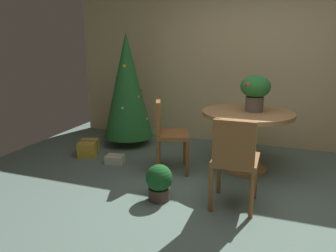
{
  "coord_description": "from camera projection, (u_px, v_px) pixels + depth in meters",
  "views": [
    {
      "loc": [
        0.34,
        -2.82,
        1.54
      ],
      "look_at": [
        -0.87,
        0.58,
        0.61
      ],
      "focal_mm": 33.71,
      "sensor_mm": 36.0,
      "label": 1
    }
  ],
  "objects": [
    {
      "name": "round_dining_table",
      "position": [
        247.0,
        127.0,
        3.86
      ],
      "size": [
        1.1,
        1.1,
        0.76
      ],
      "color": "#B27F4C",
      "rests_on": "ground_plane"
    },
    {
      "name": "wooden_chair_near",
      "position": [
        235.0,
        158.0,
        2.94
      ],
      "size": [
        0.42,
        0.45,
        0.9
      ],
      "color": "brown",
      "rests_on": "ground_plane"
    },
    {
      "name": "back_wall_panel",
      "position": [
        258.0,
        61.0,
        4.75
      ],
      "size": [
        6.0,
        0.1,
        2.6
      ],
      "primitive_type": "cube",
      "color": "beige",
      "rests_on": "ground_plane"
    },
    {
      "name": "holiday_tree",
      "position": [
        127.0,
        86.0,
        4.8
      ],
      "size": [
        0.76,
        0.76,
        1.72
      ],
      "color": "brown",
      "rests_on": "ground_plane"
    },
    {
      "name": "wooden_chair_left",
      "position": [
        167.0,
        131.0,
        3.86
      ],
      "size": [
        0.52,
        0.55,
        0.9
      ],
      "color": "brown",
      "rests_on": "ground_plane"
    },
    {
      "name": "gift_box_gold",
      "position": [
        88.0,
        148.0,
        4.52
      ],
      "size": [
        0.34,
        0.38,
        0.21
      ],
      "color": "gold",
      "rests_on": "ground_plane"
    },
    {
      "name": "flower_vase",
      "position": [
        255.0,
        90.0,
        3.75
      ],
      "size": [
        0.35,
        0.35,
        0.43
      ],
      "color": "#665B51",
      "rests_on": "round_dining_table"
    },
    {
      "name": "ground_plane",
      "position": [
        232.0,
        208.0,
        3.06
      ],
      "size": [
        6.6,
        6.6,
        0.0
      ],
      "primitive_type": "plane",
      "color": "slate"
    },
    {
      "name": "potted_plant",
      "position": [
        159.0,
        182.0,
        3.18
      ],
      "size": [
        0.27,
        0.27,
        0.38
      ],
      "color": "#4C382D",
      "rests_on": "ground_plane"
    },
    {
      "name": "gift_box_cream",
      "position": [
        115.0,
        159.0,
        4.2
      ],
      "size": [
        0.25,
        0.2,
        0.11
      ],
      "color": "silver",
      "rests_on": "ground_plane"
    }
  ]
}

